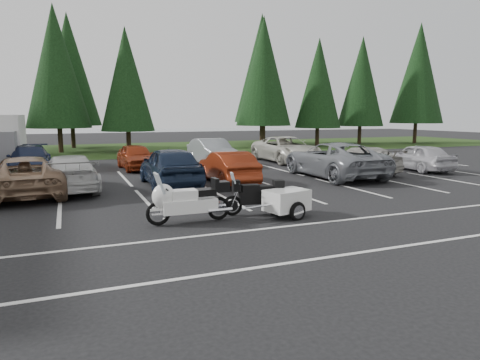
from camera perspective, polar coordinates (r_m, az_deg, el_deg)
name	(u,v)px	position (r m, az deg, el deg)	size (l,w,h in m)	color
ground	(219,203)	(14.20, -2.79, -3.10)	(120.00, 120.00, 0.00)	black
grass_strip	(125,149)	(37.52, -15.05, 3.96)	(80.00, 16.00, 0.01)	#1F3611
lake_water	(126,134)	(68.73, -14.99, 5.97)	(70.00, 50.00, 0.02)	gray
stall_markings	(202,193)	(16.07, -5.15, -1.73)	(32.00, 16.00, 0.01)	silver
conifer_4	(56,66)	(36.21, -23.35, 13.74)	(4.80, 4.80, 11.17)	#332316
conifer_5	(126,79)	(35.13, -14.92, 12.85)	(4.14, 4.14, 9.63)	#332316
conifer_6	(264,71)	(39.12, 3.19, 14.26)	(4.93, 4.93, 11.48)	#332316
conifer_7	(319,83)	(41.43, 10.43, 12.57)	(4.27, 4.27, 9.94)	#332316
conifer_8	(362,82)	(45.26, 15.91, 12.50)	(4.53, 4.53, 10.56)	#332316
conifer_9	(419,73)	(48.28, 22.71, 12.98)	(5.19, 5.19, 12.10)	#332316
conifer_back_b	(69,70)	(40.81, -21.81, 13.52)	(4.97, 4.97, 11.58)	#332316
conifer_back_c	(262,69)	(44.28, 2.94, 14.62)	(5.50, 5.50, 12.81)	#332316
car_near_2	(25,176)	(17.20, -26.73, 0.46)	(2.38, 5.16, 1.43)	#896A4F
car_near_3	(70,173)	(17.61, -21.74, 0.89)	(1.96, 4.82, 1.40)	#BCBCBA
car_near_4	(170,166)	(17.65, -9.29, 1.81)	(1.94, 4.82, 1.64)	#162239
car_near_5	(228,167)	(18.25, -1.64, 1.73)	(1.46, 4.19, 1.38)	maroon
car_near_6	(333,160)	(20.53, 12.35, 2.68)	(2.73, 5.93, 1.65)	gray
car_near_7	(361,160)	(22.39, 15.87, 2.63)	(1.87, 4.59, 1.33)	#A39F95
car_near_8	(418,157)	(24.33, 22.66, 2.83)	(1.66, 4.13, 1.41)	#BCBBC0
car_far_1	(30,160)	(23.74, -26.25, 2.45)	(1.94, 4.77, 1.39)	#18213D
car_far_2	(136,157)	(23.61, -13.67, 3.05)	(1.61, 4.00, 1.36)	maroon
car_far_3	(212,152)	(24.65, -3.72, 3.70)	(1.63, 4.66, 1.54)	gray
car_far_4	(286,149)	(26.70, 6.18, 4.10)	(2.62, 5.68, 1.58)	beige
touring_motorcycle	(189,197)	(11.59, -6.82, -2.24)	(2.58, 0.79, 1.43)	white
cargo_trailer	(287,203)	(12.30, 6.24, -3.09)	(1.73, 0.98, 0.80)	white
adventure_motorcycle	(255,193)	(12.48, 1.99, -1.72)	(2.12, 0.74, 1.29)	black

